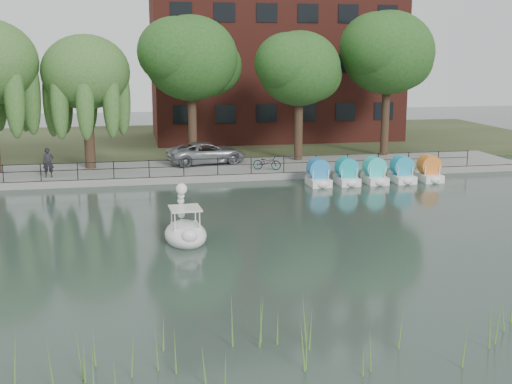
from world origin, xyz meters
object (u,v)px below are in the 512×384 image
object	(u,v)px
bicycle	(267,162)
swan_boat	(185,230)
pedestrian	(48,160)
minivan	(207,151)

from	to	relation	value
bicycle	swan_boat	world-z (taller)	swan_boat
pedestrian	bicycle	bearing A→B (deg)	-7.85
bicycle	swan_boat	bearing A→B (deg)	176.55
pedestrian	swan_boat	xyz separation A→B (m)	(6.74, -13.02, -0.90)
minivan	bicycle	xyz separation A→B (m)	(3.38, -2.88, -0.31)
bicycle	pedestrian	xyz separation A→B (m)	(-12.86, -0.03, 0.49)
minivan	swan_boat	size ratio (longest dim) A/B	2.10
minivan	bicycle	distance (m)	4.44
bicycle	pedestrian	distance (m)	12.87
bicycle	pedestrian	bearing A→B (deg)	111.82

